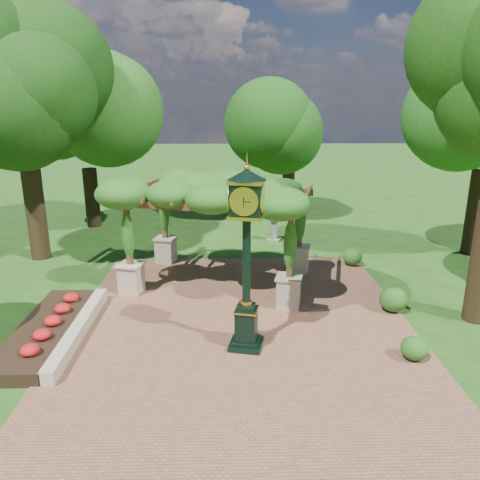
{
  "coord_description": "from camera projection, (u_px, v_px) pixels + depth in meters",
  "views": [
    {
      "loc": [
        -0.37,
        -11.5,
        6.43
      ],
      "look_at": [
        0.0,
        2.5,
        2.2
      ],
      "focal_mm": 35.0,
      "sensor_mm": 36.0,
      "label": 1
    }
  ],
  "objects": [
    {
      "name": "tree_west_far",
      "position": [
        85.0,
        121.0,
        23.16
      ],
      "size": [
        4.85,
        4.85,
        7.85
      ],
      "color": "black",
      "rests_on": "ground"
    },
    {
      "name": "shrub_front",
      "position": [
        414.0,
        348.0,
        11.9
      ],
      "size": [
        0.91,
        0.91,
        0.62
      ],
      "primitive_type": "ellipsoid",
      "rotation": [
        0.0,
        0.0,
        0.43
      ],
      "color": "#235819",
      "rests_on": "brick_plaza"
    },
    {
      "name": "pergola",
      "position": [
        219.0,
        195.0,
        16.2
      ],
      "size": [
        7.04,
        5.32,
        3.95
      ],
      "rotation": [
        0.0,
        0.0,
        -0.24
      ],
      "color": "#C7B794",
      "rests_on": "brick_plaza"
    },
    {
      "name": "border_wall",
      "position": [
        79.0,
        329.0,
        13.18
      ],
      "size": [
        0.35,
        5.0,
        0.4
      ],
      "primitive_type": "cube",
      "color": "#C6B793",
      "rests_on": "ground"
    },
    {
      "name": "tree_north",
      "position": [
        290.0,
        129.0,
        25.27
      ],
      "size": [
        4.52,
        4.52,
        7.14
      ],
      "color": "#332314",
      "rests_on": "ground"
    },
    {
      "name": "shrub_mid",
      "position": [
        393.0,
        299.0,
        14.61
      ],
      "size": [
        1.0,
        1.0,
        0.78
      ],
      "primitive_type": "ellipsoid",
      "rotation": [
        0.0,
        0.0,
        -0.16
      ],
      "color": "#1F5417",
      "rests_on": "brick_plaza"
    },
    {
      "name": "brick_plaza",
      "position": [
        241.0,
        325.0,
        13.83
      ],
      "size": [
        10.0,
        12.0,
        0.04
      ],
      "primitive_type": "cube",
      "color": "brown",
      "rests_on": "ground"
    },
    {
      "name": "pedestal_clock",
      "position": [
        247.0,
        244.0,
        11.77
      ],
      "size": [
        1.15,
        1.15,
        4.88
      ],
      "rotation": [
        0.0,
        0.0,
        -0.22
      ],
      "color": "black",
      "rests_on": "brick_plaza"
    },
    {
      "name": "ground",
      "position": [
        242.0,
        342.0,
        12.88
      ],
      "size": [
        120.0,
        120.0,
        0.0
      ],
      "primitive_type": "plane",
      "color": "#1E4714",
      "rests_on": "ground"
    },
    {
      "name": "flower_bed",
      "position": [
        47.0,
        331.0,
        13.16
      ],
      "size": [
        1.5,
        5.0,
        0.36
      ],
      "primitive_type": "cube",
      "color": "red",
      "rests_on": "ground"
    },
    {
      "name": "sundial",
      "position": [
        274.0,
        231.0,
        22.01
      ],
      "size": [
        0.78,
        0.78,
        1.07
      ],
      "rotation": [
        0.0,
        0.0,
        -0.42
      ],
      "color": "gray",
      "rests_on": "ground"
    },
    {
      "name": "shrub_back",
      "position": [
        352.0,
        257.0,
        18.7
      ],
      "size": [
        0.89,
        0.89,
        0.69
      ],
      "primitive_type": "ellipsoid",
      "rotation": [
        0.0,
        0.0,
        -0.17
      ],
      "color": "#26601B",
      "rests_on": "brick_plaza"
    },
    {
      "name": "tree_west_near",
      "position": [
        19.0,
        80.0,
        17.72
      ],
      "size": [
        5.15,
        5.15,
        10.37
      ],
      "color": "#362615",
      "rests_on": "ground"
    }
  ]
}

